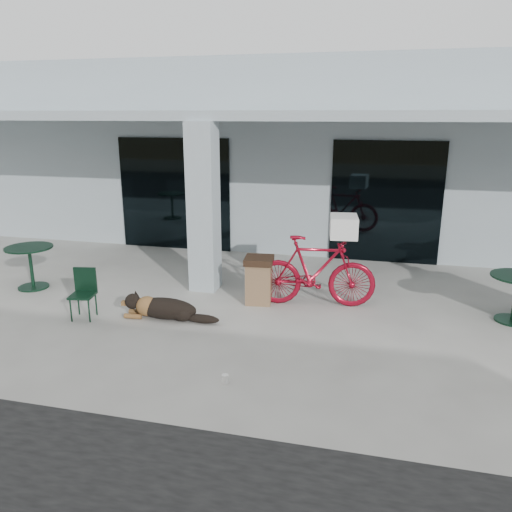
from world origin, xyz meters
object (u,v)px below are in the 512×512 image
(dog, at_px, (165,307))
(cafe_table_near, at_px, (31,267))
(bicycle, at_px, (315,271))
(cafe_chair_near, at_px, (82,295))
(trash_receptacle, at_px, (259,280))

(dog, height_order, cafe_table_near, cafe_table_near)
(bicycle, xyz_separation_m, dog, (-2.28, -1.20, -0.42))
(cafe_chair_near, xyz_separation_m, trash_receptacle, (2.62, 1.38, 0.01))
(cafe_chair_near, bearing_deg, cafe_table_near, 138.65)
(cafe_table_near, distance_m, trash_receptacle, 4.43)
(bicycle, relative_size, cafe_table_near, 2.38)
(cafe_table_near, distance_m, cafe_chair_near, 2.11)
(cafe_table_near, relative_size, trash_receptacle, 1.05)
(dog, relative_size, cafe_chair_near, 1.50)
(cafe_table_near, relative_size, cafe_chair_near, 1.06)
(dog, distance_m, cafe_chair_near, 1.36)
(dog, distance_m, trash_receptacle, 1.72)
(bicycle, bearing_deg, cafe_table_near, 87.19)
(cafe_table_near, xyz_separation_m, trash_receptacle, (4.42, 0.28, 0.01))
(cafe_chair_near, bearing_deg, trash_receptacle, 18.06)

